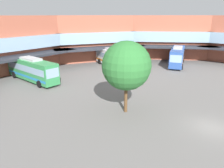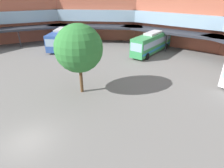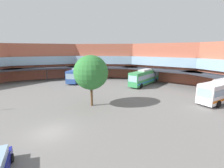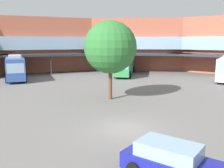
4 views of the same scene
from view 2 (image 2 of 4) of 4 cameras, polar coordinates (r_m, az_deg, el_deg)
The scene contains 5 objects.
ground_plane at distance 17.58m, azimuth -23.37°, elevation -15.18°, with size 122.65×122.65×0.00m, color slate.
station_building at distance 29.14m, azimuth 9.44°, elevation 14.56°, with size 79.31×48.53×10.20m.
bus_0 at distance 37.12m, azimuth 11.75°, elevation 11.92°, with size 3.13×11.62×3.84m.
bus_2 at distance 41.26m, azimuth -14.55°, elevation 13.02°, with size 7.19×10.57×3.73m.
plaza_tree at distance 21.22m, azimuth -9.78°, elevation 10.28°, with size 5.22×5.22×7.85m.
Camera 2 is at (12.28, -5.86, 11.13)m, focal length 31.01 mm.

